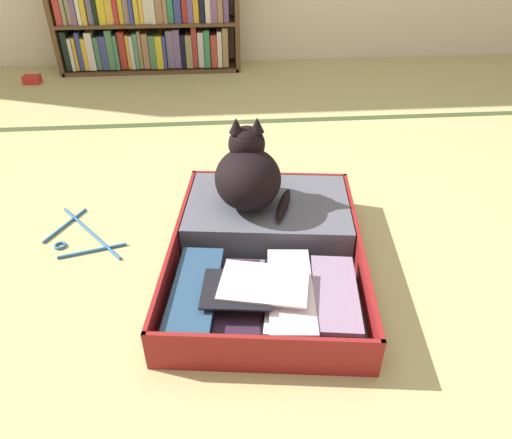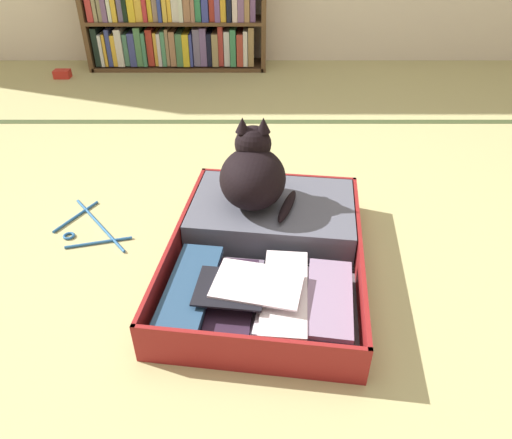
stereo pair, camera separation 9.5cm
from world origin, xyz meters
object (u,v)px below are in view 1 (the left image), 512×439
Objects in this scene: clothes_hanger at (81,236)px; small_red_pouch at (32,79)px; bookshelf at (144,0)px; black_cat at (248,174)px; open_suitcase at (267,244)px.

clothes_hanger is 1.81m from small_red_pouch.
bookshelf is 11.78× the size of small_red_pouch.
clothes_hanger is at bearing -68.49° from small_red_pouch.
bookshelf is 1.96m from clothes_hanger.
bookshelf reaches higher than clothes_hanger.
black_cat is 0.63m from clothes_hanger.
bookshelf is 2.19m from open_suitcase.
small_red_pouch is at bearing 126.45° from black_cat.
open_suitcase is 2.25m from small_red_pouch.
open_suitcase is 2.70× the size of clothes_hanger.
black_cat is at bearing -0.73° from clothes_hanger.
small_red_pouch is (-0.72, -0.24, -0.41)m from bookshelf.
small_red_pouch is (-1.25, 1.69, -0.20)m from black_cat.
bookshelf is 0.86m from small_red_pouch.
bookshelf is at bearing 105.44° from open_suitcase.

